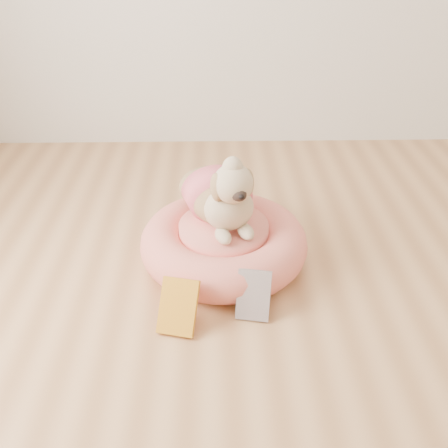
{
  "coord_description": "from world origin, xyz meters",
  "views": [
    {
      "loc": [
        -0.33,
        -0.74,
        1.27
      ],
      "look_at": [
        -0.29,
        0.92,
        0.21
      ],
      "focal_mm": 40.0,
      "sensor_mm": 36.0,
      "label": 1
    }
  ],
  "objects_px": {
    "pet_bed": "(224,243)",
    "dog": "(221,182)",
    "book_yellow": "(178,307)",
    "book_white": "(254,295)"
  },
  "relations": [
    {
      "from": "pet_bed",
      "to": "book_yellow",
      "type": "height_order",
      "value": "pet_bed"
    },
    {
      "from": "book_yellow",
      "to": "book_white",
      "type": "distance_m",
      "value": 0.27
    },
    {
      "from": "book_white",
      "to": "book_yellow",
      "type": "bearing_deg",
      "value": -158.3
    },
    {
      "from": "pet_bed",
      "to": "book_white",
      "type": "relative_size",
      "value": 3.75
    },
    {
      "from": "pet_bed",
      "to": "dog",
      "type": "bearing_deg",
      "value": 106.0
    },
    {
      "from": "book_yellow",
      "to": "book_white",
      "type": "height_order",
      "value": "book_white"
    },
    {
      "from": "pet_bed",
      "to": "book_white",
      "type": "distance_m",
      "value": 0.35
    },
    {
      "from": "dog",
      "to": "book_yellow",
      "type": "bearing_deg",
      "value": -128.61
    },
    {
      "from": "pet_bed",
      "to": "dog",
      "type": "xyz_separation_m",
      "value": [
        -0.01,
        0.04,
        0.26
      ]
    },
    {
      "from": "pet_bed",
      "to": "book_white",
      "type": "bearing_deg",
      "value": -73.48
    }
  ]
}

